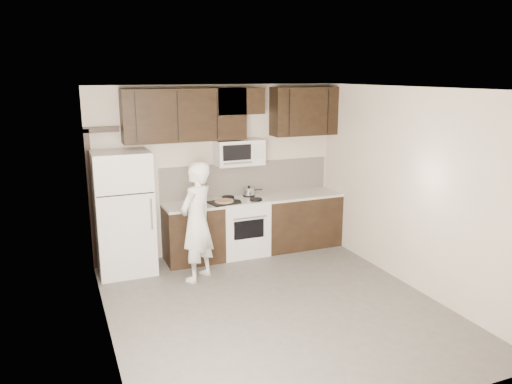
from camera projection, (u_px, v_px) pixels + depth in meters
floor at (275, 306)px, 6.30m from camera, size 4.50×4.50×0.00m
back_wall at (217, 170)px, 8.01m from camera, size 4.00×0.00×4.00m
ceiling at (277, 88)px, 5.67m from camera, size 4.50×4.50×0.00m
counter_run at (259, 224)px, 8.16m from camera, size 2.95×0.64×0.91m
stove at (242, 226)px, 8.04m from camera, size 0.76×0.66×0.94m
backsplash at (247, 178)px, 8.22m from camera, size 2.90×0.02×0.54m
upper_cabinets at (233, 112)px, 7.71m from camera, size 3.48×0.35×0.78m
microwave at (239, 152)px, 7.87m from camera, size 0.76×0.42×0.40m
refrigerator at (124, 213)px, 7.21m from camera, size 0.80×0.76×1.80m
door_trim at (93, 187)px, 7.28m from camera, size 0.50×0.08×2.12m
saucepan at (249, 192)px, 8.12m from camera, size 0.33×0.19×0.18m
baking_tray at (224, 202)px, 7.71m from camera, size 0.49×0.40×0.02m
pizza at (224, 201)px, 7.70m from camera, size 0.34×0.34×0.02m
person at (197, 222)px, 6.95m from camera, size 0.74×0.70×1.70m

